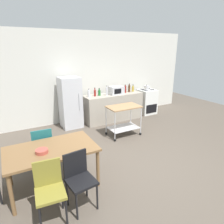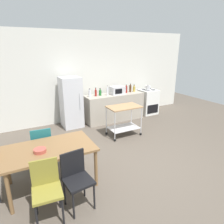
# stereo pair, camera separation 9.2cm
# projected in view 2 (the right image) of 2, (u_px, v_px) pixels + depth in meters

# --- Properties ---
(ground_plane) EXTENTS (12.00, 12.00, 0.00)m
(ground_plane) POSITION_uv_depth(u_px,v_px,m) (135.00, 163.00, 4.33)
(ground_plane) COLOR brown
(back_wall) EXTENTS (8.40, 0.12, 2.90)m
(back_wall) POSITION_uv_depth(u_px,v_px,m) (82.00, 77.00, 6.57)
(back_wall) COLOR silver
(back_wall) RESTS_ON ground_plane
(kitchen_counter) EXTENTS (2.00, 0.64, 0.90)m
(kitchen_counter) POSITION_uv_depth(u_px,v_px,m) (114.00, 107.00, 6.78)
(kitchen_counter) COLOR #A89E8E
(kitchen_counter) RESTS_ON ground_plane
(dining_table) EXTENTS (1.50, 0.90, 0.75)m
(dining_table) POSITION_uv_depth(u_px,v_px,m) (50.00, 152.00, 3.44)
(dining_table) COLOR brown
(dining_table) RESTS_ON ground_plane
(chair_black) EXTENTS (0.44, 0.44, 0.89)m
(chair_black) POSITION_uv_depth(u_px,v_px,m) (76.00, 176.00, 3.03)
(chair_black) COLOR black
(chair_black) RESTS_ON ground_plane
(chair_teal) EXTENTS (0.43, 0.43, 0.89)m
(chair_teal) POSITION_uv_depth(u_px,v_px,m) (42.00, 145.00, 4.01)
(chair_teal) COLOR #1E666B
(chair_teal) RESTS_ON ground_plane
(chair_olive) EXTENTS (0.44, 0.44, 0.89)m
(chair_olive) POSITION_uv_depth(u_px,v_px,m) (46.00, 187.00, 2.80)
(chair_olive) COLOR olive
(chair_olive) RESTS_ON ground_plane
(stove_oven) EXTENTS (0.60, 0.61, 0.92)m
(stove_oven) POSITION_uv_depth(u_px,v_px,m) (148.00, 102.00, 7.44)
(stove_oven) COLOR white
(stove_oven) RESTS_ON ground_plane
(refrigerator) EXTENTS (0.60, 0.63, 1.55)m
(refrigerator) POSITION_uv_depth(u_px,v_px,m) (71.00, 102.00, 6.11)
(refrigerator) COLOR silver
(refrigerator) RESTS_ON ground_plane
(kitchen_cart) EXTENTS (0.91, 0.57, 0.85)m
(kitchen_cart) POSITION_uv_depth(u_px,v_px,m) (124.00, 116.00, 5.53)
(kitchen_cart) COLOR #A37A51
(kitchen_cart) RESTS_ON ground_plane
(bottle_sesame_oil) EXTENTS (0.08, 0.08, 0.26)m
(bottle_sesame_oil) POSITION_uv_depth(u_px,v_px,m) (90.00, 93.00, 6.21)
(bottle_sesame_oil) COLOR silver
(bottle_sesame_oil) RESTS_ON kitchen_counter
(bottle_soy_sauce) EXTENTS (0.07, 0.07, 0.27)m
(bottle_soy_sauce) POSITION_uv_depth(u_px,v_px,m) (96.00, 93.00, 6.33)
(bottle_soy_sauce) COLOR maroon
(bottle_soy_sauce) RESTS_ON kitchen_counter
(bottle_sparkling_water) EXTENTS (0.08, 0.08, 0.23)m
(bottle_sparkling_water) POSITION_uv_depth(u_px,v_px,m) (100.00, 93.00, 6.42)
(bottle_sparkling_water) COLOR #1E6628
(bottle_sparkling_water) RESTS_ON kitchen_counter
(bottle_wine) EXTENTS (0.06, 0.06, 0.31)m
(bottle_wine) POSITION_uv_depth(u_px,v_px,m) (108.00, 91.00, 6.42)
(bottle_wine) COLOR silver
(bottle_wine) RESTS_ON kitchen_counter
(microwave) EXTENTS (0.46, 0.35, 0.26)m
(microwave) POSITION_uv_depth(u_px,v_px,m) (117.00, 90.00, 6.60)
(microwave) COLOR silver
(microwave) RESTS_ON kitchen_counter
(bottle_hot_sauce) EXTENTS (0.07, 0.07, 0.28)m
(bottle_hot_sauce) POSITION_uv_depth(u_px,v_px,m) (126.00, 89.00, 6.80)
(bottle_hot_sauce) COLOR maroon
(bottle_hot_sauce) RESTS_ON kitchen_counter
(bottle_soda) EXTENTS (0.07, 0.07, 0.29)m
(bottle_soda) POSITION_uv_depth(u_px,v_px,m) (130.00, 88.00, 6.92)
(bottle_soda) COLOR #4C2D19
(bottle_soda) RESTS_ON kitchen_counter
(bottle_olive_oil) EXTENTS (0.08, 0.08, 0.24)m
(bottle_olive_oil) POSITION_uv_depth(u_px,v_px,m) (134.00, 89.00, 6.99)
(bottle_olive_oil) COLOR gold
(bottle_olive_oil) RESTS_ON kitchen_counter
(fruit_bowl) EXTENTS (0.20, 0.20, 0.06)m
(fruit_bowl) POSITION_uv_depth(u_px,v_px,m) (40.00, 151.00, 3.25)
(fruit_bowl) COLOR #B24C3F
(fruit_bowl) RESTS_ON dining_table
(kettle) EXTENTS (0.24, 0.17, 0.19)m
(kettle) POSITION_uv_depth(u_px,v_px,m) (148.00, 88.00, 7.13)
(kettle) COLOR silver
(kettle) RESTS_ON stove_oven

